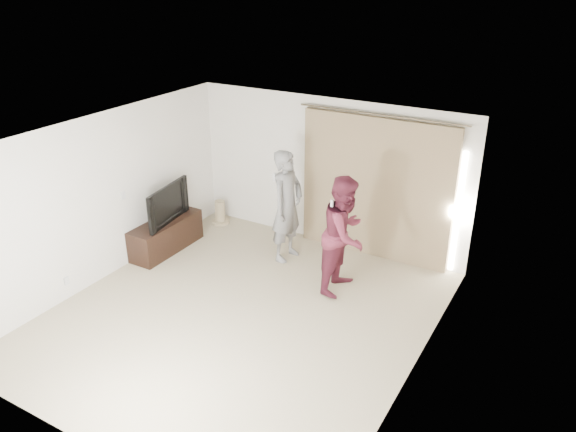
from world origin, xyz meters
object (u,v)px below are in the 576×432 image
at_px(tv_console, 166,235).
at_px(person_man, 287,206).
at_px(tv, 163,203).
at_px(person_woman, 345,234).

distance_m(tv_console, person_man, 2.23).
bearing_deg(tv_console, tv, 0.00).
height_order(tv_console, tv, tv).
relative_size(person_man, person_woman, 1.04).
distance_m(person_man, person_woman, 1.31).
bearing_deg(person_man, tv, -157.77).
height_order(person_man, person_woman, person_man).
bearing_deg(tv, person_man, -75.88).
relative_size(tv_console, person_man, 0.75).
height_order(tv, person_man, person_man).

